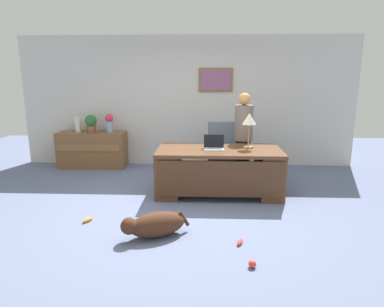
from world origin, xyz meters
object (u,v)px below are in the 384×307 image
laptop (214,146)px  potted_plant (91,123)px  dog_lying (154,225)px  dog_toy_plush (88,220)px  person_standing (243,137)px  vase_empty (78,125)px  armchair (223,152)px  credenza (92,150)px  dog_toy_bone (240,242)px  desk (219,170)px  desk_lamp (249,121)px  vase_with_flowers (109,122)px  dog_toy_ball (252,264)px

laptop → potted_plant: 2.97m
dog_lying → dog_toy_plush: dog_lying is taller
person_standing → vase_empty: person_standing is taller
armchair → person_standing: person_standing is taller
person_standing → laptop: person_standing is taller
credenza → dog_toy_plush: bearing=-73.2°
laptop → dog_toy_bone: 1.90m
vase_empty → dog_toy_plush: (1.11, -2.77, -0.87)m
desk → laptop: bearing=164.5°
desk_lamp → vase_empty: (-3.35, 1.46, -0.28)m
vase_with_flowers → dog_toy_plush: (0.45, -2.77, -0.93)m
laptop → vase_with_flowers: 2.65m
desk → vase_with_flowers: vase_with_flowers is taller
laptop → dog_toy_bone: bearing=-81.0°
credenza → dog_toy_plush: 2.91m
person_standing → vase_with_flowers: bearing=161.4°
armchair → dog_lying: armchair is taller
credenza → person_standing: size_ratio=0.87×
vase_empty → potted_plant: (0.28, 0.00, 0.04)m
person_standing → vase_with_flowers: person_standing is taller
desk → credenza: same height
laptop → dog_toy_bone: size_ratio=2.02×
potted_plant → dog_toy_plush: bearing=-73.3°
credenza → armchair: armchair is taller
person_standing → potted_plant: bearing=163.7°
dog_lying → desk: bearing=62.5°
laptop → vase_empty: bearing=150.5°
credenza → potted_plant: bearing=18.1°
dog_lying → vase_with_flowers: size_ratio=2.06×
credenza → vase_empty: vase_empty is taller
person_standing → dog_toy_plush: person_standing is taller
laptop → vase_empty: (-2.79, 1.58, 0.10)m
credenza → dog_toy_plush: credenza is taller
dog_lying → dog_toy_bone: dog_lying is taller
dog_toy_plush → vase_empty: bearing=111.9°
vase_with_flowers → dog_toy_plush: vase_with_flowers is taller
vase_with_flowers → dog_toy_ball: vase_with_flowers is taller
laptop → desk_lamp: desk_lamp is taller
potted_plant → dog_toy_bone: size_ratio=2.27×
desk_lamp → vase_empty: bearing=156.5°
person_standing → dog_lying: size_ratio=2.02×
dog_lying → laptop: laptop is taller
dog_toy_bone → vase_with_flowers: bearing=126.0°
desk_lamp → dog_toy_bone: 2.19m
desk_lamp → dog_toy_ball: (-0.21, -2.33, -1.14)m
armchair → laptop: bearing=-101.6°
credenza → vase_empty: (-0.27, 0.00, 0.53)m
vase_with_flowers → desk: bearing=-36.0°
desk → dog_toy_bone: desk is taller
dog_toy_ball → vase_with_flowers: bearing=123.2°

